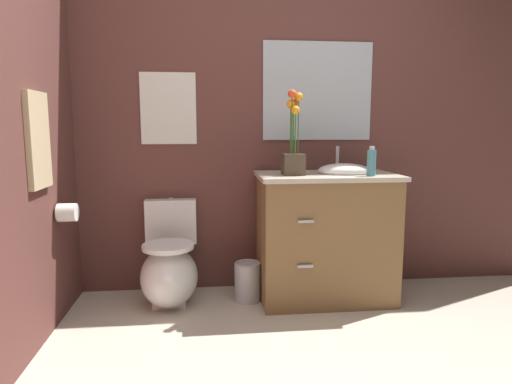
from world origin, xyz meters
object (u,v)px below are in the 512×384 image
object	(u,v)px
wall_poster	(168,109)
flower_vase	(293,149)
toilet	(170,268)
toilet_paper_roll	(67,212)
trash_bin	(248,281)
vanity_cabinet	(326,235)
soap_bottle	(371,162)
hanging_towel	(38,140)
wall_mirror	(318,91)

from	to	relation	value
wall_poster	flower_vase	bearing A→B (deg)	-22.22
toilet	toilet_paper_roll	distance (m)	0.76
trash_bin	wall_poster	bearing A→B (deg)	151.66
flower_vase	trash_bin	bearing A→B (deg)	169.93
vanity_cabinet	toilet_paper_roll	distance (m)	1.68
soap_bottle	toilet_paper_roll	world-z (taller)	soap_bottle
soap_bottle	toilet	bearing A→B (deg)	171.58
wall_poster	toilet_paper_roll	world-z (taller)	wall_poster
flower_vase	toilet_paper_roll	world-z (taller)	flower_vase
flower_vase	hanging_towel	size ratio (longest dim) A/B	1.06
vanity_cabinet	wall_mirror	world-z (taller)	wall_mirror
wall_poster	toilet_paper_roll	xyz separation A→B (m)	(-0.58, -0.46, -0.64)
toilet	trash_bin	bearing A→B (deg)	-1.97
toilet	toilet_paper_roll	size ratio (longest dim) A/B	6.27
wall_mirror	hanging_towel	world-z (taller)	wall_mirror
toilet	wall_poster	size ratio (longest dim) A/B	1.39
vanity_cabinet	hanging_towel	bearing A→B (deg)	-166.59
vanity_cabinet	wall_poster	bearing A→B (deg)	164.68
vanity_cabinet	flower_vase	bearing A→B (deg)	-169.50
vanity_cabinet	soap_bottle	world-z (taller)	soap_bottle
trash_bin	wall_mirror	world-z (taller)	wall_mirror
trash_bin	wall_poster	size ratio (longest dim) A/B	0.55
toilet	toilet_paper_roll	xyz separation A→B (m)	(-0.58, -0.20, 0.44)
soap_bottle	vanity_cabinet	bearing A→B (deg)	145.47
hanging_towel	toilet_paper_roll	distance (m)	0.51
vanity_cabinet	trash_bin	xyz separation A→B (m)	(-0.54, 0.01, -0.32)
trash_bin	wall_mirror	bearing A→B (deg)	27.86
wall_poster	wall_mirror	distance (m)	1.08
toilet	wall_mirror	distance (m)	1.63
flower_vase	wall_poster	size ratio (longest dim) A/B	1.11
soap_bottle	wall_poster	distance (m)	1.44
wall_poster	soap_bottle	bearing A→B (deg)	-19.34
vanity_cabinet	trash_bin	world-z (taller)	vanity_cabinet
wall_poster	hanging_towel	distance (m)	0.97
vanity_cabinet	trash_bin	distance (m)	0.63
vanity_cabinet	wall_mirror	xyz separation A→B (m)	(-0.00, 0.29, 1.00)
vanity_cabinet	hanging_towel	xyz separation A→B (m)	(-1.71, -0.41, 0.67)
flower_vase	wall_poster	distance (m)	0.94
flower_vase	hanging_towel	bearing A→B (deg)	-166.12
toilet	wall_mirror	bearing A→B (deg)	14.04
vanity_cabinet	hanging_towel	world-z (taller)	hanging_towel
flower_vase	wall_poster	world-z (taller)	wall_poster
wall_mirror	hanging_towel	distance (m)	1.88
wall_poster	toilet_paper_roll	bearing A→B (deg)	-141.53
trash_bin	wall_mirror	size ratio (longest dim) A/B	0.34
flower_vase	hanging_towel	xyz separation A→B (m)	(-1.47, -0.36, 0.07)
soap_bottle	toilet_paper_roll	xyz separation A→B (m)	(-1.90, -0.00, -0.29)
vanity_cabinet	flower_vase	xyz separation A→B (m)	(-0.24, -0.05, 0.60)
toilet_paper_roll	soap_bottle	bearing A→B (deg)	0.04
soap_bottle	toilet_paper_roll	bearing A→B (deg)	-179.96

